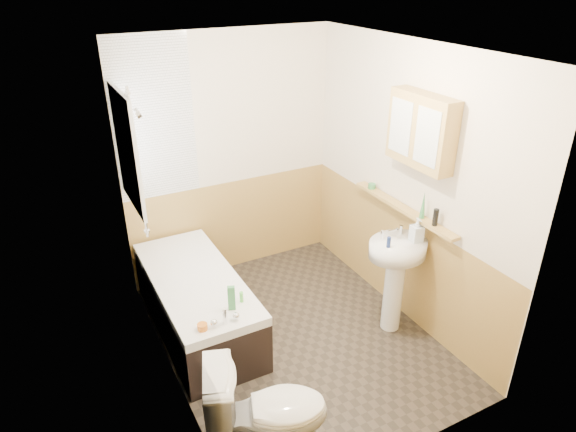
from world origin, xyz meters
The scene contains 26 objects.
floor centered at (0.00, 0.00, 0.00)m, with size 2.80×2.80×0.00m, color black.
ceiling centered at (0.00, 0.00, 2.50)m, with size 2.80×2.80×0.00m, color white.
wall_back centered at (0.00, 1.41, 1.25)m, with size 2.20×0.02×2.50m, color beige.
wall_front centered at (0.00, -1.41, 1.25)m, with size 2.20×0.02×2.50m, color beige.
wall_left centered at (-1.11, 0.00, 1.25)m, with size 0.02×2.80×2.50m, color beige.
wall_right centered at (1.11, 0.00, 1.25)m, with size 0.02×2.80×2.50m, color beige.
wainscot_right centered at (1.09, 0.00, 0.50)m, with size 0.01×2.80×1.00m, color tan.
wainscot_front centered at (0.00, -1.39, 0.50)m, with size 2.20×0.01×1.00m, color tan.
wainscot_back centered at (0.00, 1.39, 0.50)m, with size 2.20×0.01×1.00m, color tan.
tile_cladding_left centered at (-1.09, 0.00, 1.25)m, with size 0.01×2.80×2.50m, color white.
tile_return_back centered at (-0.73, 1.39, 1.75)m, with size 0.75×0.01×1.50m, color white.
window centered at (-1.06, 0.95, 1.65)m, with size 0.03×0.79×0.99m.
bathtub centered at (-0.73, 0.52, 0.29)m, with size 0.70×1.65×0.70m.
shower_riser centered at (-1.04, 0.69, 1.70)m, with size 0.11×0.08×1.25m.
toilet centered at (-0.76, -1.00, 0.39)m, with size 0.45×0.80×0.79m, color white.
sink centered at (0.84, -0.28, 0.64)m, with size 0.53×0.43×1.02m.
pine_shelf centered at (1.04, -0.06, 1.08)m, with size 0.10×1.29×0.03m, color tan.
medicine_cabinet centered at (1.01, -0.20, 1.83)m, with size 0.16×0.65×0.59m.
foam_can centered at (1.04, -0.46, 1.16)m, with size 0.04×0.04×0.15m, color black.
green_bottle centered at (1.04, -0.30, 1.21)m, with size 0.05×0.05×0.24m, color #388447.
black_jar centered at (1.04, 0.41, 1.11)m, with size 0.07×0.07×0.05m, color #388447.
soap_bottle centered at (0.97, -0.34, 0.95)m, with size 0.10×0.21×0.10m, color silver.
clear_bottle centered at (0.70, -0.31, 0.95)m, with size 0.03×0.03×0.09m, color navy.
blue_gel centered at (-0.61, -0.06, 0.67)m, with size 0.06×0.04×0.21m, color #388447.
cream_jar centered at (-0.91, -0.19, 0.58)m, with size 0.08×0.08×0.05m, color orange.
orange_bottle centered at (-0.51, -0.01, 0.61)m, with size 0.03×0.03×0.09m, color #59C647.
Camera 1 is at (-1.77, -3.20, 3.04)m, focal length 32.00 mm.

